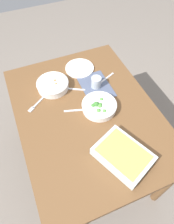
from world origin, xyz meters
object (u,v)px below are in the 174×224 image
Objects in this scene: spoon_spare at (103,80)px; drink_cup at (96,83)px; baking_dish at (123,155)px; spoon_by_stew at (69,89)px; side_plate at (80,68)px; spoon_by_broccoli at (81,110)px; fork_on_table at (37,104)px; stew_bowl at (53,85)px; broccoli_bowl at (99,106)px.

drink_cup is at bearing -67.11° from spoon_spare.
baking_dish is 2.15× the size of spoon_spare.
side_plate is at bearing 139.78° from spoon_by_stew.
side_plate is (-0.22, -0.04, -0.03)m from drink_cup.
baking_dish reaches higher than spoon_by_stew.
drink_cup is 0.20m from spoon_by_stew.
side_plate is 1.27× the size of spoon_by_broccoli.
spoon_by_broccoli is at bearing -19.92° from side_plate.
spoon_spare is 1.09× the size of fork_on_table.
fork_on_table is (0.10, -0.15, -0.03)m from stew_bowl.
spoon_by_stew is 0.94× the size of spoon_by_broccoli.
spoon_by_stew is at bearing -178.06° from spoon_by_broccoli.
spoon_by_broccoli is at bearing -166.86° from baking_dish.
drink_cup is (-0.56, 0.08, 0.00)m from baking_dish.
baking_dish is 2.23× the size of spoon_by_stew.
spoon_by_stew is 0.97× the size of spoon_spare.
baking_dish reaches higher than side_plate.
fork_on_table is (-0.56, -0.35, -0.03)m from baking_dish.
side_plate reaches higher than spoon_by_stew.
spoon_spare is at bearing 112.89° from drink_cup.
broccoli_bowl is at bearing -31.51° from spoon_spare.
fork_on_table is (0.03, -0.51, -0.00)m from spoon_spare.
broccoli_bowl is 1.33× the size of spoon_by_broccoli.
baking_dish is 0.66m from fork_on_table.
spoon_by_broccoli is at bearing -53.19° from spoon_spare.
stew_bowl is at bearing -110.29° from drink_cup.
baking_dish is at bearing -15.03° from spoon_spare.
baking_dish is at bearing -3.19° from side_plate.
stew_bowl is 0.19m from fork_on_table.
broccoli_bowl is at bearing 62.62° from fork_on_table.
fork_on_table is at bearing -90.26° from drink_cup.
stew_bowl is 0.63× the size of baking_dish.
baking_dish is at bearing 17.05° from stew_bowl.
drink_cup is at bearing 74.78° from spoon_by_stew.
spoon_spare is at bearing 164.97° from baking_dish.
broccoli_bowl is 0.42m from fork_on_table.
side_plate is 0.45m from fork_on_table.
spoon_by_stew and spoon_by_broccoli have the same top height.
drink_cup is at bearing 10.52° from side_plate.
spoon_spare is at bearing 93.27° from fork_on_table.
side_plate is (-0.41, 0.02, -0.02)m from broccoli_bowl.
spoon_spare is at bearing 85.78° from spoon_by_stew.
broccoli_bowl is 0.63× the size of baking_dish.
broccoli_bowl is 0.20m from drink_cup.
fork_on_table is (0.05, -0.25, -0.00)m from spoon_by_stew.
stew_bowl reaches higher than fork_on_table.
spoon_by_stew is at bearing -40.22° from side_plate.
fork_on_table is at bearing -121.52° from spoon_by_broccoli.
spoon_by_broccoli is 0.31m from fork_on_table.
broccoli_bowl reaches higher than spoon_spare.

